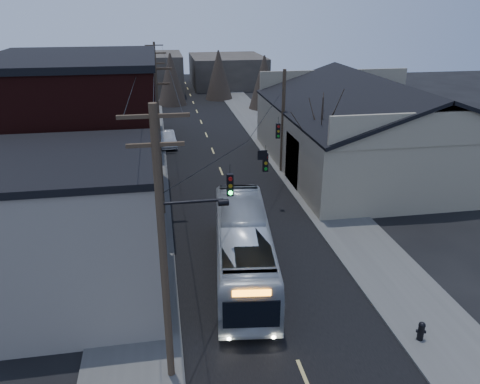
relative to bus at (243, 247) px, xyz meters
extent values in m
cube|color=black|center=(1.02, 20.31, -1.59)|extent=(9.00, 110.00, 0.02)
cube|color=#474744|center=(-5.48, 20.31, -1.54)|extent=(4.00, 110.00, 0.12)
cube|color=#474744|center=(7.52, 20.31, -1.54)|extent=(4.00, 110.00, 0.12)
cube|color=gray|center=(-7.98, -0.69, 1.90)|extent=(8.00, 8.00, 7.00)
cube|color=black|center=(-8.98, 10.31, 3.40)|extent=(10.00, 12.00, 10.00)
cube|color=#332E28|center=(-8.48, 26.31, 1.90)|extent=(9.00, 14.00, 7.00)
cube|color=gray|center=(14.02, 15.31, 0.90)|extent=(16.00, 20.00, 5.00)
cube|color=black|center=(10.02, 15.31, 4.70)|extent=(8.16, 20.60, 2.86)
cube|color=black|center=(18.02, 15.31, 4.70)|extent=(8.16, 20.60, 2.86)
cube|color=#332E28|center=(-4.98, 55.31, 1.40)|extent=(10.00, 12.00, 6.00)
cube|color=#332E28|center=(8.02, 60.31, 0.90)|extent=(12.00, 14.00, 5.00)
cone|color=black|center=(7.52, 10.31, 2.00)|extent=(0.40, 0.40, 7.20)
cylinder|color=#382B1E|center=(-3.98, -6.69, 3.65)|extent=(0.28, 0.28, 10.50)
cube|color=#382B1E|center=(-3.98, -6.69, 8.50)|extent=(2.20, 0.12, 0.12)
cylinder|color=#382B1E|center=(-3.98, 8.31, 3.40)|extent=(0.28, 0.28, 10.00)
cube|color=#382B1E|center=(-3.98, 8.31, 8.00)|extent=(2.20, 0.12, 0.12)
cylinder|color=#382B1E|center=(-3.98, 23.31, 3.15)|extent=(0.28, 0.28, 9.50)
cube|color=#382B1E|center=(-3.98, 23.31, 7.50)|extent=(2.20, 0.12, 0.12)
cylinder|color=#382B1E|center=(-3.98, 38.31, 2.90)|extent=(0.28, 0.28, 9.00)
cube|color=#382B1E|center=(-3.98, 38.31, 7.00)|extent=(2.20, 0.12, 0.12)
cylinder|color=#382B1E|center=(6.02, 15.31, 2.65)|extent=(0.28, 0.28, 8.50)
cube|color=black|center=(-0.98, -2.19, 4.35)|extent=(0.28, 0.20, 1.00)
cube|color=black|center=(1.62, 2.31, 3.75)|extent=(0.28, 0.20, 1.00)
cube|color=black|center=(3.82, 8.31, 3.85)|extent=(0.28, 0.20, 1.00)
imported|color=#A9AFB5|center=(0.00, 0.00, 0.00)|extent=(4.03, 11.72, 3.20)
imported|color=#A8ABB0|center=(-3.28, 24.80, -0.87)|extent=(1.95, 4.54, 1.45)
cylinder|color=black|center=(6.41, -6.48, -1.14)|extent=(0.27, 0.27, 0.68)
sphere|color=black|center=(6.41, -6.48, -0.77)|extent=(0.29, 0.29, 0.29)
cylinder|color=black|center=(6.41, -6.48, -1.08)|extent=(0.42, 0.27, 0.14)
camera|label=1|loc=(-3.77, -20.89, 11.67)|focal=35.00mm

